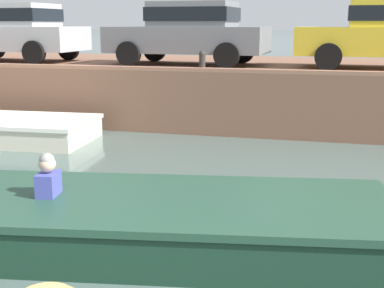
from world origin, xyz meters
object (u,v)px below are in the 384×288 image
Objects in this scene: car_leftmost_silver at (13,30)px; mooring_bollard_mid at (202,60)px; motorboat_passing at (101,220)px; car_left_inner_grey at (190,31)px.

mooring_bollard_mid is (5.73, -1.72, -0.61)m from car_leftmost_silver.
car_left_inner_grey is at bearing 97.85° from motorboat_passing.
car_leftmost_silver is 8.95× the size of mooring_bollard_mid.
motorboat_passing is 8.32m from car_left_inner_grey.
car_leftmost_silver reaches higher than motorboat_passing.
motorboat_passing is 6.45m from mooring_bollard_mid.
motorboat_passing is 10.26m from car_leftmost_silver.
mooring_bollard_mid is at bearing 93.31° from motorboat_passing.
mooring_bollard_mid is at bearing -16.72° from car_leftmost_silver.
mooring_bollard_mid reaches higher than motorboat_passing.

